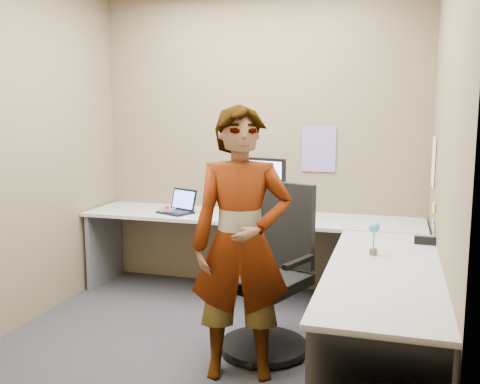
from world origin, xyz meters
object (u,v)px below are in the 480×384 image
(desk, at_px, (284,252))
(monitor, at_px, (260,179))
(person, at_px, (241,244))
(office_chair, at_px, (270,284))

(desk, xyz_separation_m, monitor, (-0.34, 0.59, 0.47))
(desk, relative_size, person, 1.78)
(desk, distance_m, person, 0.84)
(desk, height_order, person, person)
(desk, xyz_separation_m, person, (-0.10, -0.80, 0.25))
(desk, relative_size, monitor, 6.42)
(desk, xyz_separation_m, office_chair, (-0.01, -0.40, -0.13))
(monitor, relative_size, person, 0.28)
(monitor, xyz_separation_m, office_chair, (0.32, -0.99, -0.59))
(office_chair, bearing_deg, person, -81.19)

